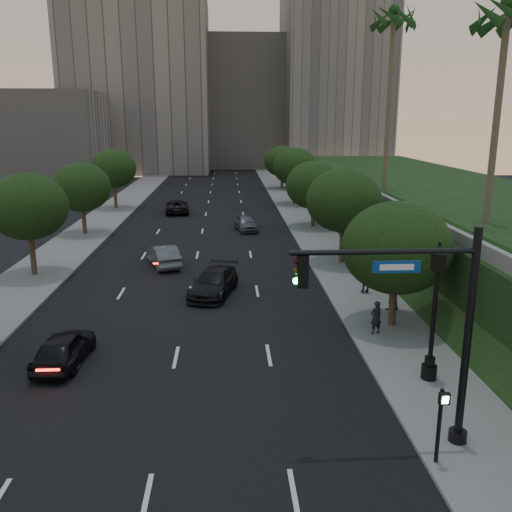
{
  "coord_description": "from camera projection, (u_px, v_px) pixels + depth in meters",
  "views": [
    {
      "loc": [
        2.28,
        -16.61,
        9.96
      ],
      "look_at": [
        3.63,
        8.41,
        3.6
      ],
      "focal_mm": 38.0,
      "sensor_mm": 36.0,
      "label": 1
    }
  ],
  "objects": [
    {
      "name": "palm_far",
      "position": [
        394.0,
        21.0,
        43.94
      ],
      "size": [
        3.2,
        3.2,
        15.5
      ],
      "color": "#4C4233",
      "rests_on": "embankment"
    },
    {
      "name": "tree_right_b",
      "position": [
        344.0,
        200.0,
        37.2
      ],
      "size": [
        5.2,
        5.2,
        6.74
      ],
      "color": "#38281C",
      "rests_on": "ground"
    },
    {
      "name": "tree_left_b",
      "position": [
        28.0,
        207.0,
        34.17
      ],
      "size": [
        5.0,
        5.0,
        6.71
      ],
      "color": "#38281C",
      "rests_on": "ground"
    },
    {
      "name": "office_block_mid",
      "position": [
        243.0,
        104.0,
        114.25
      ],
      "size": [
        22.0,
        18.0,
        26.0
      ],
      "primitive_type": "cube",
      "color": "#A59F97",
      "rests_on": "ground"
    },
    {
      "name": "sedan_mid_left",
      "position": [
        164.0,
        256.0,
        37.54
      ],
      "size": [
        2.95,
        4.8,
        1.49
      ],
      "primitive_type": "imported",
      "rotation": [
        0.0,
        0.0,
        3.47
      ],
      "color": "#535559",
      "rests_on": "ground"
    },
    {
      "name": "parapet_wall",
      "position": [
        361.0,
        188.0,
        45.15
      ],
      "size": [
        0.35,
        90.0,
        0.7
      ],
      "primitive_type": "cube",
      "color": "slate",
      "rests_on": "embankment"
    },
    {
      "name": "tree_right_a",
      "position": [
        396.0,
        248.0,
        25.7
      ],
      "size": [
        5.2,
        5.2,
        6.24
      ],
      "color": "#38281C",
      "rests_on": "ground"
    },
    {
      "name": "tree_left_d",
      "position": [
        114.0,
        169.0,
        60.3
      ],
      "size": [
        5.0,
        5.0,
        6.71
      ],
      "color": "#38281C",
      "rests_on": "ground"
    },
    {
      "name": "sedan_far_right",
      "position": [
        246.0,
        223.0,
        49.51
      ],
      "size": [
        2.37,
        4.44,
        1.44
      ],
      "primitive_type": "imported",
      "rotation": [
        0.0,
        0.0,
        0.17
      ],
      "color": "#515458",
      "rests_on": "ground"
    },
    {
      "name": "tree_right_d",
      "position": [
        295.0,
        167.0,
        63.33
      ],
      "size": [
        5.2,
        5.2,
        6.74
      ],
      "color": "#38281C",
      "rests_on": "ground"
    },
    {
      "name": "pedestrian_c",
      "position": [
        366.0,
        278.0,
        31.26
      ],
      "size": [
        1.08,
        0.5,
        1.79
      ],
      "primitive_type": "imported",
      "rotation": [
        0.0,
        0.0,
        3.21
      ],
      "color": "black",
      "rests_on": "sidewalk_right"
    },
    {
      "name": "tree_right_c",
      "position": [
        314.0,
        185.0,
        49.9
      ],
      "size": [
        5.2,
        5.2,
        6.24
      ],
      "color": "#38281C",
      "rests_on": "ground"
    },
    {
      "name": "sidewalk_left",
      "position": [
        83.0,
        236.0,
        46.89
      ],
      "size": [
        4.5,
        140.0,
        0.15
      ],
      "primitive_type": "cube",
      "color": "slate",
      "rests_on": "ground"
    },
    {
      "name": "sedan_near_left",
      "position": [
        64.0,
        348.0,
        22.49
      ],
      "size": [
        1.97,
        4.3,
        1.43
      ],
      "primitive_type": "imported",
      "rotation": [
        0.0,
        0.0,
        3.07
      ],
      "color": "black",
      "rests_on": "ground"
    },
    {
      "name": "palm_mid",
      "position": [
        508.0,
        16.0,
        29.11
      ],
      "size": [
        3.2,
        3.2,
        13.0
      ],
      "color": "#4C4233",
      "rests_on": "embankment"
    },
    {
      "name": "sedan_far_left",
      "position": [
        177.0,
        206.0,
        58.76
      ],
      "size": [
        2.95,
        5.5,
        1.47
      ],
      "primitive_type": "imported",
      "rotation": [
        0.0,
        0.0,
        3.24
      ],
      "color": "black",
      "rests_on": "ground"
    },
    {
      "name": "office_block_filler",
      "position": [
        42.0,
        139.0,
        83.07
      ],
      "size": [
        18.0,
        16.0,
        14.0
      ],
      "primitive_type": "cube",
      "color": "#A59F97",
      "rests_on": "ground"
    },
    {
      "name": "office_block_right",
      "position": [
        334.0,
        77.0,
        108.15
      ],
      "size": [
        20.0,
        22.0,
        36.0
      ],
      "primitive_type": "cube",
      "color": "gray",
      "rests_on": "ground"
    },
    {
      "name": "pedestrian_b",
      "position": [
        391.0,
        292.0,
        28.5
      ],
      "size": [
        1.07,
        0.93,
        1.88
      ],
      "primitive_type": "imported",
      "rotation": [
        0.0,
        0.0,
        3.41
      ],
      "color": "black",
      "rests_on": "sidewalk_right"
    },
    {
      "name": "sedan_near_right",
      "position": [
        214.0,
        283.0,
        31.41
      ],
      "size": [
        3.28,
        5.45,
        1.48
      ],
      "primitive_type": "imported",
      "rotation": [
        0.0,
        0.0,
        -0.25
      ],
      "color": "black",
      "rests_on": "ground"
    },
    {
      "name": "tree_left_c",
      "position": [
        81.0,
        187.0,
        46.84
      ],
      "size": [
        5.0,
        5.0,
        6.34
      ],
      "color": "#38281C",
      "rests_on": "ground"
    },
    {
      "name": "road_surface",
      "position": [
        201.0,
        236.0,
        47.44
      ],
      "size": [
        16.0,
        140.0,
        0.02
      ],
      "primitive_type": "cube",
      "color": "black",
      "rests_on": "ground"
    },
    {
      "name": "embankment",
      "position": [
        458.0,
        215.0,
        46.17
      ],
      "size": [
        18.0,
        90.0,
        4.0
      ],
      "primitive_type": "cube",
      "color": "black",
      "rests_on": "ground"
    },
    {
      "name": "ground",
      "position": [
        163.0,
        420.0,
        18.41
      ],
      "size": [
        160.0,
        160.0,
        0.0
      ],
      "primitive_type": "plane",
      "color": "black",
      "rests_on": "ground"
    },
    {
      "name": "tree_right_e",
      "position": [
        282.0,
        161.0,
        77.97
      ],
      "size": [
        5.2,
        5.2,
        6.24
      ],
      "color": "#38281C",
      "rests_on": "ground"
    },
    {
      "name": "pedestrian_a",
      "position": [
        376.0,
        317.0,
        25.28
      ],
      "size": [
        0.68,
        0.56,
        1.61
      ],
      "primitive_type": "imported",
      "rotation": [
        0.0,
        0.0,
        3.47
      ],
      "color": "black",
      "rests_on": "sidewalk_right"
    },
    {
      "name": "office_block_left",
      "position": [
        140.0,
        86.0,
        102.78
      ],
      "size": [
        26.0,
        20.0,
        32.0
      ],
      "primitive_type": "cube",
      "color": "gray",
      "rests_on": "ground"
    },
    {
      "name": "street_lamp",
      "position": [
        433.0,
        318.0,
        20.48
      ],
      "size": [
        0.64,
        0.64,
        5.62
      ],
      "color": "black",
      "rests_on": "ground"
    },
    {
      "name": "traffic_signal_mast",
      "position": [
        432.0,
        337.0,
        16.08
      ],
      "size": [
        5.68,
        0.56,
        7.0
      ],
      "color": "black",
      "rests_on": "ground"
    },
    {
      "name": "sidewalk_right",
      "position": [
        317.0,
        234.0,
        47.96
      ],
      "size": [
        4.5,
        140.0,
        0.15
      ],
      "primitive_type": "cube",
      "color": "slate",
      "rests_on": "ground"
    },
    {
      "name": "pedestrian_signal",
      "position": [
        440.0,
        419.0,
        15.57
      ],
      "size": [
        0.3,
        0.33,
        2.5
      ],
      "color": "black",
      "rests_on": "ground"
    }
  ]
}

